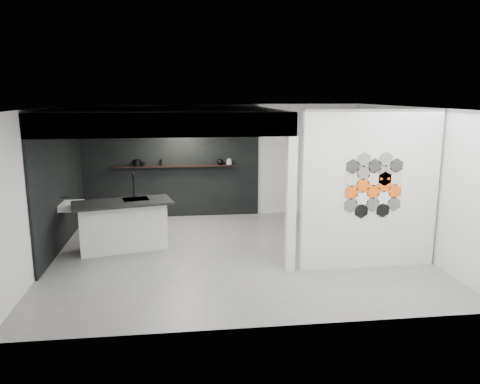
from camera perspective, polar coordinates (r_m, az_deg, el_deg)
name	(u,v)px	position (r m, az deg, el deg)	size (l,w,h in m)	color
floor	(237,253)	(9.22, -0.39, -7.44)	(7.00, 6.00, 0.01)	slate
partition_panel	(370,190)	(8.46, 15.56, 0.23)	(2.45, 0.15, 2.80)	silver
bay_clad_back	(171,171)	(11.76, -8.42, 2.60)	(4.40, 0.04, 2.35)	black
bay_clad_left	(61,188)	(10.12, -21.01, 0.43)	(0.04, 4.00, 2.35)	black
bulkhead	(167,119)	(9.66, -8.90, 8.80)	(4.40, 4.00, 0.40)	silver
corner_column	(291,205)	(8.08, 6.22, -1.58)	(0.16, 0.16, 2.35)	silver
fascia_beam	(164,125)	(7.74, -9.29, 8.06)	(4.40, 0.16, 0.40)	silver
wall_basin	(71,206)	(9.94, -19.85, -1.59)	(0.40, 0.60, 0.12)	silver
display_shelf	(175,166)	(11.64, -7.95, 3.14)	(3.00, 0.15, 0.04)	black
kitchen_island	(123,225)	(9.55, -14.07, -3.87)	(2.02, 1.24, 1.52)	silver
stockpot	(137,163)	(11.67, -12.42, 3.48)	(0.19, 0.19, 0.16)	black
kettle	(220,162)	(11.66, -2.44, 3.70)	(0.16, 0.16, 0.14)	black
glass_bowl	(229,162)	(11.69, -1.32, 3.63)	(0.14, 0.14, 0.10)	gray
glass_vase	(229,162)	(11.68, -1.32, 3.74)	(0.10, 0.10, 0.14)	gray
bottle_dark	(161,163)	(11.64, -9.63, 3.56)	(0.06, 0.06, 0.15)	black
utensil_cup	(143,164)	(11.67, -11.72, 3.36)	(0.08, 0.08, 0.10)	black
hex_tile_cluster	(374,185)	(8.38, 16.03, 0.82)	(1.04, 0.02, 1.16)	black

